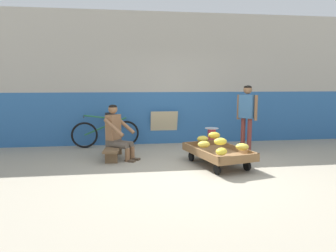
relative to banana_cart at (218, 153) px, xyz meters
The scene contains 12 objects.
ground_plane 0.71m from the banana_cart, 133.59° to the right, with size 80.00×80.00×0.00m, color gray.
back_wall 2.91m from the banana_cart, 100.46° to the left, with size 16.00×0.30×3.35m.
banana_cart is the anchor object (origin of this frame).
banana_pile 0.25m from the banana_cart, 117.55° to the right, with size 0.91×1.46×0.27m.
low_bench 2.18m from the banana_cart, 156.77° to the left, with size 0.41×1.13×0.27m.
vendor_seated 2.12m from the banana_cart, 157.23° to the left, with size 0.74×0.67×1.14m.
plastic_crate 0.99m from the banana_cart, 81.12° to the left, with size 0.36×0.28×0.30m.
weighing_scale 1.00m from the banana_cart, 81.11° to the left, with size 0.30×0.30×0.29m.
bicycle_near_left 3.07m from the banana_cart, 137.00° to the left, with size 1.66×0.48×0.86m.
sign_board 2.45m from the banana_cart, 107.94° to the left, with size 0.70×0.30×0.86m.
customer_adult 1.55m from the banana_cart, 45.65° to the left, with size 0.36×0.38×1.53m.
shopping_bag 0.64m from the banana_cart, 80.07° to the left, with size 0.18×0.12×0.24m, color #3370B7.
Camera 1 is at (-1.30, -5.17, 1.59)m, focal length 33.18 mm.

